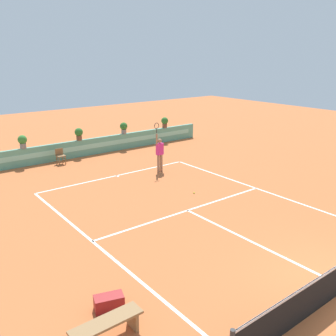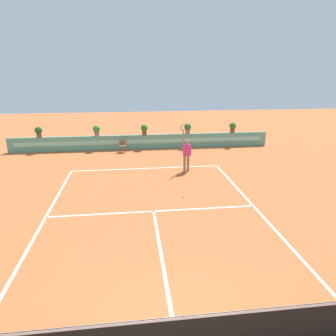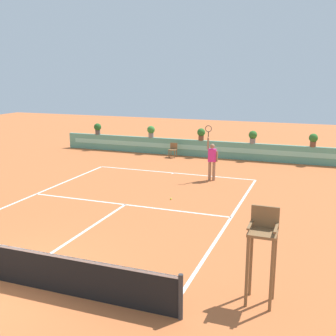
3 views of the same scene
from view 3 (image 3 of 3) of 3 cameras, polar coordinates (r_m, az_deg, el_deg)
ground_plane at (r=15.60m, az=-6.60°, el=-5.49°), size 60.00×60.00×0.00m
court_lines at (r=16.21m, az=-5.45°, el=-4.73°), size 8.32×11.94×0.01m
net at (r=10.80m, az=-21.53°, el=-12.05°), size 8.92×0.10×1.00m
back_wall_barrier at (r=24.89m, az=4.25°, el=2.73°), size 18.00×0.21×1.00m
umpire_chair at (r=9.19m, az=12.94°, el=-10.25°), size 0.60×0.60×2.14m
ball_kid_chair at (r=24.63m, az=0.71°, el=2.60°), size 0.44×0.44×0.85m
tennis_player at (r=19.27m, az=6.09°, el=1.33°), size 0.62×0.25×2.58m
tennis_ball_near_baseline at (r=16.46m, az=0.41°, el=-4.28°), size 0.07×0.07×0.07m
potted_plant_centre at (r=24.71m, az=4.61°, el=4.79°), size 0.48×0.48×0.72m
potted_plant_far_left at (r=27.45m, az=-9.71°, el=5.46°), size 0.48×0.48×0.72m
potted_plant_right at (r=24.07m, az=11.65°, el=4.34°), size 0.48×0.48×0.72m
potted_plant_left at (r=25.77m, az=-2.36°, el=5.16°), size 0.48×0.48×0.72m
potted_plant_far_right at (r=23.80m, az=19.45°, el=3.77°), size 0.48×0.48×0.72m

